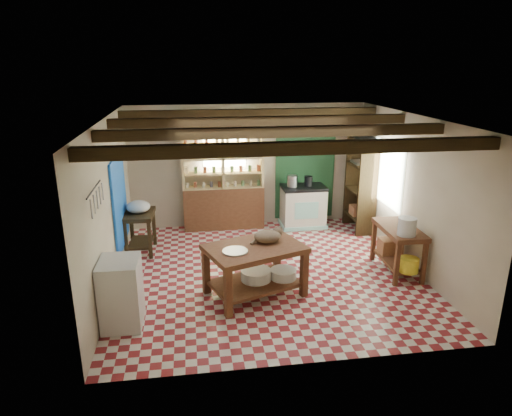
{
  "coord_description": "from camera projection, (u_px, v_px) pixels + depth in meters",
  "views": [
    {
      "loc": [
        -1.23,
        -6.96,
        3.43
      ],
      "look_at": [
        -0.15,
        0.3,
        1.06
      ],
      "focal_mm": 32.0,
      "sensor_mm": 36.0,
      "label": 1
    }
  ],
  "objects": [
    {
      "name": "enamel_bowl",
      "position": [
        138.0,
        207.0,
        8.36
      ],
      "size": [
        0.46,
        0.46,
        0.22
      ],
      "primitive_type": "ellipsoid",
      "rotation": [
        0.0,
        0.0,
        -0.05
      ],
      "color": "silver",
      "rests_on": "prep_table"
    },
    {
      "name": "wall_back",
      "position": [
        248.0,
        166.0,
        9.74
      ],
      "size": [
        5.0,
        0.04,
        2.6
      ],
      "primitive_type": "cube",
      "color": "beige",
      "rests_on": "floor"
    },
    {
      "name": "cat",
      "position": [
        268.0,
        236.0,
        6.93
      ],
      "size": [
        0.52,
        0.49,
        0.19
      ],
      "primitive_type": "ellipsoid",
      "rotation": [
        0.0,
        0.0,
        0.52
      ],
      "color": "#82674B",
      "rests_on": "work_table"
    },
    {
      "name": "shelving_unit",
      "position": [
        223.0,
        178.0,
        9.54
      ],
      "size": [
        1.7,
        0.34,
        2.2
      ],
      "primitive_type": "cube",
      "color": "#D5B87B",
      "rests_on": "floor"
    },
    {
      "name": "wall_front",
      "position": [
        307.0,
        264.0,
        5.03
      ],
      "size": [
        5.0,
        0.04,
        2.6
      ],
      "primitive_type": "cube",
      "color": "beige",
      "rests_on": "floor"
    },
    {
      "name": "work_table",
      "position": [
        255.0,
        271.0,
        6.93
      ],
      "size": [
        1.64,
        1.36,
        0.8
      ],
      "primitive_type": "cube",
      "rotation": [
        0.0,
        0.0,
        0.35
      ],
      "color": "brown",
      "rests_on": "floor"
    },
    {
      "name": "kettle_right",
      "position": [
        308.0,
        181.0,
        9.67
      ],
      "size": [
        0.17,
        0.17,
        0.21
      ],
      "primitive_type": "cylinder",
      "rotation": [
        0.0,
        0.0,
        0.01
      ],
      "color": "black",
      "rests_on": "stove"
    },
    {
      "name": "steel_tray",
      "position": [
        235.0,
        251.0,
        6.6
      ],
      "size": [
        0.48,
        0.48,
        0.02
      ],
      "primitive_type": "cylinder",
      "rotation": [
        0.0,
        0.0,
        0.35
      ],
      "color": "#B3B5BC",
      "rests_on": "work_table"
    },
    {
      "name": "wicker_basket",
      "position": [
        390.0,
        246.0,
        8.0
      ],
      "size": [
        0.38,
        0.31,
        0.26
      ],
      "primitive_type": "cube",
      "rotation": [
        0.0,
        0.0,
        -0.03
      ],
      "color": "#A56842",
      "rests_on": "right_counter"
    },
    {
      "name": "ceiling",
      "position": [
        269.0,
        118.0,
        6.98
      ],
      "size": [
        5.0,
        5.0,
        0.02
      ],
      "primitive_type": "cube",
      "color": "#47474C",
      "rests_on": "wall_back"
    },
    {
      "name": "tall_rack",
      "position": [
        361.0,
        184.0,
        9.49
      ],
      "size": [
        0.4,
        0.86,
        2.0
      ],
      "primitive_type": "cube",
      "color": "#372713",
      "rests_on": "floor"
    },
    {
      "name": "wall_right",
      "position": [
        413.0,
        193.0,
        7.73
      ],
      "size": [
        0.04,
        5.0,
        2.6
      ],
      "primitive_type": "cube",
      "color": "beige",
      "rests_on": "floor"
    },
    {
      "name": "stove",
      "position": [
        303.0,
        206.0,
        9.83
      ],
      "size": [
        0.93,
        0.63,
        0.9
      ],
      "primitive_type": "cube",
      "rotation": [
        0.0,
        0.0,
        0.01
      ],
      "color": "beige",
      "rests_on": "floor"
    },
    {
      "name": "prep_table",
      "position": [
        140.0,
        232.0,
        8.51
      ],
      "size": [
        0.57,
        0.8,
        0.78
      ],
      "primitive_type": "cube",
      "rotation": [
        0.0,
        0.0,
        -0.05
      ],
      "color": "#372713",
      "rests_on": "floor"
    },
    {
      "name": "pot_rack",
      "position": [
        312.0,
        126.0,
        9.22
      ],
      "size": [
        0.86,
        0.12,
        0.36
      ],
      "primitive_type": "cube",
      "color": "black",
      "rests_on": "ceiling"
    },
    {
      "name": "ceiling_beams",
      "position": [
        269.0,
        126.0,
        7.02
      ],
      "size": [
        5.0,
        3.8,
        0.15
      ],
      "primitive_type": "cube",
      "color": "#372713",
      "rests_on": "ceiling"
    },
    {
      "name": "kettle_left",
      "position": [
        292.0,
        181.0,
        9.62
      ],
      "size": [
        0.21,
        0.21,
        0.24
      ],
      "primitive_type": "cylinder",
      "rotation": [
        0.0,
        0.0,
        0.01
      ],
      "color": "#B3B5BC",
      "rests_on": "stove"
    },
    {
      "name": "right_counter",
      "position": [
        398.0,
        250.0,
        7.7
      ],
      "size": [
        0.59,
        1.13,
        0.8
      ],
      "primitive_type": "cube",
      "rotation": [
        0.0,
        0.0,
        -0.03
      ],
      "color": "brown",
      "rests_on": "floor"
    },
    {
      "name": "basin_large",
      "position": [
        256.0,
        275.0,
        7.03
      ],
      "size": [
        0.6,
        0.6,
        0.16
      ],
      "primitive_type": "cylinder",
      "rotation": [
        0.0,
        0.0,
        0.35
      ],
      "color": "silver",
      "rests_on": "work_table"
    },
    {
      "name": "white_bucket",
      "position": [
        407.0,
        227.0,
        7.19
      ],
      "size": [
        0.29,
        0.29,
        0.29
      ],
      "primitive_type": "cylinder",
      "rotation": [
        0.0,
        0.0,
        -0.03
      ],
      "color": "silver",
      "rests_on": "right_counter"
    },
    {
      "name": "window_back",
      "position": [
        224.0,
        148.0,
        9.52
      ],
      "size": [
        0.9,
        0.02,
        0.8
      ],
      "primitive_type": "cube",
      "color": "silver",
      "rests_on": "wall_back"
    },
    {
      "name": "wall_left",
      "position": [
        109.0,
        206.0,
        7.03
      ],
      "size": [
        0.04,
        5.0,
        2.6
      ],
      "primitive_type": "cube",
      "color": "beige",
      "rests_on": "floor"
    },
    {
      "name": "blue_wall_patch",
      "position": [
        120.0,
        202.0,
        7.94
      ],
      "size": [
        0.04,
        1.4,
        1.6
      ],
      "primitive_type": "cube",
      "color": "blue",
      "rests_on": "wall_left"
    },
    {
      "name": "floor",
      "position": [
        267.0,
        273.0,
        7.78
      ],
      "size": [
        5.0,
        5.0,
        0.02
      ],
      "primitive_type": "cube",
      "color": "maroon",
      "rests_on": "ground"
    },
    {
      "name": "white_cabinet",
      "position": [
        121.0,
        293.0,
        6.12
      ],
      "size": [
        0.53,
        0.63,
        0.94
      ],
      "primitive_type": "cube",
      "rotation": [
        0.0,
        0.0,
        -0.01
      ],
      "color": "silver",
      "rests_on": "floor"
    },
    {
      "name": "utensil_rail",
      "position": [
        95.0,
        198.0,
        5.76
      ],
      "size": [
        0.06,
        0.9,
        0.28
      ],
      "primitive_type": "cube",
      "color": "black",
      "rests_on": "wall_left"
    },
    {
      "name": "green_wall_patch",
      "position": [
        305.0,
        167.0,
        9.9
      ],
      "size": [
        1.3,
        0.04,
        2.3
      ],
      "primitive_type": "cube",
      "color": "#1C4726",
      "rests_on": "wall_back"
    },
    {
      "name": "basin_small",
      "position": [
        283.0,
        274.0,
        7.08
      ],
      "size": [
        0.52,
        0.52,
        0.14
      ],
      "primitive_type": "cylinder",
      "rotation": [
        0.0,
        0.0,
        0.35
      ],
      "color": "silver",
      "rests_on": "work_table"
    },
    {
      "name": "yellow_tub",
      "position": [
        409.0,
        265.0,
        7.29
      ],
      "size": [
        0.32,
        0.32,
        0.23
      ],
      "primitive_type": "cylinder",
      "rotation": [
        0.0,
        0.0,
        -0.03
      ],
      "color": "yellow",
      "rests_on": "right_counter"
    },
    {
      "name": "window_right",
      "position": [
        388.0,
        174.0,
        8.64
      ],
      "size": [
        0.02,
        1.3,
        1.2
      ],
      "primitive_type": "cube",
      "color": "silver",
      "rests_on": "wall_right"
    }
  ]
}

